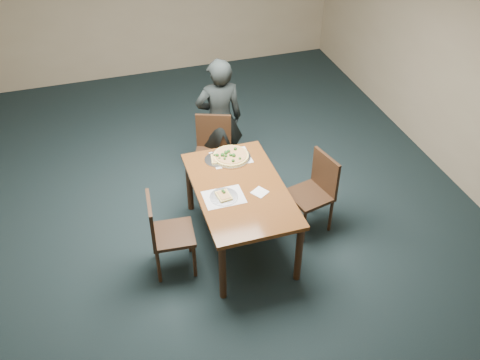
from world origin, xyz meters
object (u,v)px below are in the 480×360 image
object	(u,v)px
chair_right	(316,189)
slice_plate_near	(224,196)
pizza_pan	(231,156)
slice_plate_far	(217,159)
chair_far	(213,148)
diner	(219,119)
chair_left	(164,231)
dining_table	(240,195)

from	to	relation	value
chair_right	slice_plate_near	distance (m)	1.10
pizza_pan	slice_plate_far	size ratio (longest dim) A/B	1.53
slice_plate_near	slice_plate_far	world-z (taller)	slice_plate_near
chair_far	chair_right	distance (m)	1.38
diner	chair_far	bearing A→B (deg)	56.24
pizza_pan	chair_far	bearing A→B (deg)	95.66
chair_left	chair_far	bearing A→B (deg)	-28.94
chair_right	slice_plate_far	distance (m)	1.11
chair_far	chair_left	bearing A→B (deg)	-103.06
chair_far	chair_right	bearing A→B (deg)	-30.38
chair_right	pizza_pan	xyz separation A→B (m)	(-0.81, 0.51, 0.26)
chair_left	pizza_pan	xyz separation A→B (m)	(0.89, 0.68, 0.26)
diner	slice_plate_near	world-z (taller)	diner
chair_far	slice_plate_near	world-z (taller)	chair_far
dining_table	chair_left	distance (m)	0.85
pizza_pan	dining_table	bearing A→B (deg)	-96.40
slice_plate_far	chair_right	bearing A→B (deg)	-28.26
chair_far	chair_left	size ratio (longest dim) A/B	1.00
chair_left	diner	xyz separation A→B (m)	(0.97, 1.42, 0.27)
chair_far	chair_left	world-z (taller)	same
dining_table	chair_right	world-z (taller)	chair_right
slice_plate_far	slice_plate_near	bearing A→B (deg)	-99.69
chair_left	slice_plate_far	distance (m)	1.03
slice_plate_near	diner	bearing A→B (deg)	76.08
chair_left	slice_plate_near	size ratio (longest dim) A/B	3.25
chair_left	pizza_pan	size ratio (longest dim) A/B	2.12
chair_left	slice_plate_near	xyz separation A→B (m)	(0.63, 0.05, 0.25)
chair_left	slice_plate_near	distance (m)	0.68
slice_plate_far	dining_table	bearing A→B (deg)	-80.17
slice_plate_near	pizza_pan	bearing A→B (deg)	67.51
slice_plate_near	chair_left	bearing A→B (deg)	-175.08
chair_right	slice_plate_far	world-z (taller)	chair_right
slice_plate_far	chair_far	bearing A→B (deg)	80.31
chair_left	chair_right	size ratio (longest dim) A/B	1.00
chair_far	diner	size ratio (longest dim) A/B	0.58
dining_table	slice_plate_far	size ratio (longest dim) A/B	5.36
chair_far	slice_plate_far	distance (m)	0.62
chair_right	diner	world-z (taller)	diner
chair_right	slice_plate_near	bearing A→B (deg)	-97.30
chair_right	diner	size ratio (longest dim) A/B	0.58
dining_table	pizza_pan	xyz separation A→B (m)	(0.06, 0.53, 0.12)
chair_left	dining_table	bearing A→B (deg)	-74.94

